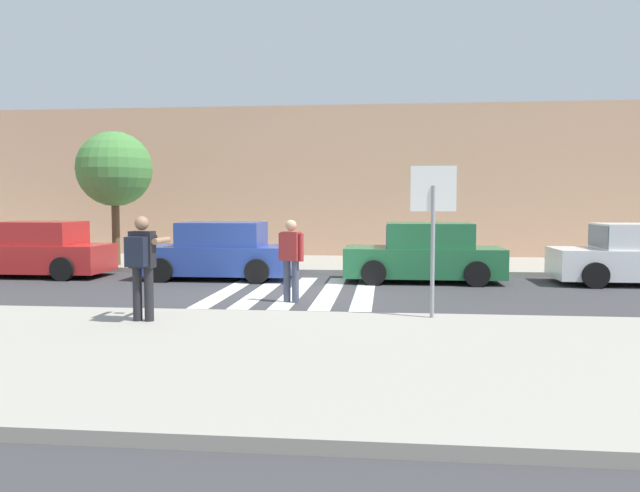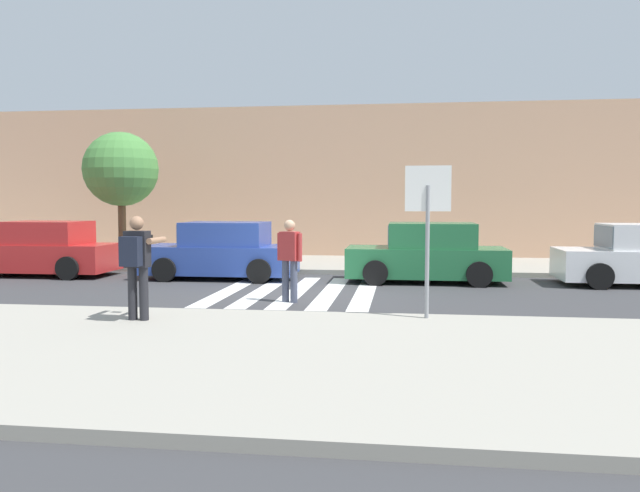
{
  "view_description": "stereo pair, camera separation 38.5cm",
  "coord_description": "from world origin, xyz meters",
  "px_view_note": "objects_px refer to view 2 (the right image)",
  "views": [
    {
      "loc": [
        2.08,
        -14.18,
        2.1
      ],
      "look_at": [
        0.6,
        -0.2,
        1.1
      ],
      "focal_mm": 35.0,
      "sensor_mm": 36.0,
      "label": 1
    },
    {
      "loc": [
        2.47,
        -14.13,
        2.1
      ],
      "look_at": [
        0.6,
        -0.2,
        1.1
      ],
      "focal_mm": 35.0,
      "sensor_mm": 36.0,
      "label": 2
    }
  ],
  "objects_px": {
    "stop_sign": "(428,207)",
    "parked_car_red": "(43,250)",
    "pedestrian_crossing": "(290,256)",
    "parked_car_blue": "(222,252)",
    "street_tree_west": "(121,170)",
    "photographer_with_backpack": "(137,258)",
    "parked_car_green": "(427,254)"
  },
  "relations": [
    {
      "from": "stop_sign",
      "to": "parked_car_red",
      "type": "height_order",
      "value": "stop_sign"
    },
    {
      "from": "pedestrian_crossing",
      "to": "parked_car_green",
      "type": "height_order",
      "value": "pedestrian_crossing"
    },
    {
      "from": "pedestrian_crossing",
      "to": "parked_car_red",
      "type": "xyz_separation_m",
      "value": [
        -7.8,
        3.71,
        -0.25
      ]
    },
    {
      "from": "parked_car_green",
      "to": "stop_sign",
      "type": "bearing_deg",
      "value": -92.22
    },
    {
      "from": "parked_car_green",
      "to": "street_tree_west",
      "type": "height_order",
      "value": "street_tree_west"
    },
    {
      "from": "stop_sign",
      "to": "parked_car_blue",
      "type": "height_order",
      "value": "stop_sign"
    },
    {
      "from": "stop_sign",
      "to": "pedestrian_crossing",
      "type": "distance_m",
      "value": 3.64
    },
    {
      "from": "parked_car_blue",
      "to": "street_tree_west",
      "type": "bearing_deg",
      "value": 152.08
    },
    {
      "from": "parked_car_red",
      "to": "stop_sign",
      "type": "bearing_deg",
      "value": -29.1
    },
    {
      "from": "parked_car_red",
      "to": "parked_car_blue",
      "type": "height_order",
      "value": "same"
    },
    {
      "from": "street_tree_west",
      "to": "parked_car_red",
      "type": "bearing_deg",
      "value": -125.38
    },
    {
      "from": "parked_car_blue",
      "to": "street_tree_west",
      "type": "relative_size",
      "value": 1.0
    },
    {
      "from": "photographer_with_backpack",
      "to": "pedestrian_crossing",
      "type": "distance_m",
      "value": 3.62
    },
    {
      "from": "parked_car_red",
      "to": "parked_car_blue",
      "type": "bearing_deg",
      "value": 0.0
    },
    {
      "from": "pedestrian_crossing",
      "to": "street_tree_west",
      "type": "bearing_deg",
      "value": 138.0
    },
    {
      "from": "parked_car_blue",
      "to": "street_tree_west",
      "type": "xyz_separation_m",
      "value": [
        -3.81,
        2.02,
        2.37
      ]
    },
    {
      "from": "stop_sign",
      "to": "parked_car_green",
      "type": "bearing_deg",
      "value": 87.78
    },
    {
      "from": "pedestrian_crossing",
      "to": "street_tree_west",
      "type": "xyz_separation_m",
      "value": [
        -6.37,
        5.73,
        2.12
      ]
    },
    {
      "from": "stop_sign",
      "to": "photographer_with_backpack",
      "type": "height_order",
      "value": "stop_sign"
    },
    {
      "from": "photographer_with_backpack",
      "to": "parked_car_green",
      "type": "relative_size",
      "value": 0.42
    },
    {
      "from": "parked_car_blue",
      "to": "parked_car_green",
      "type": "bearing_deg",
      "value": 0.0
    },
    {
      "from": "street_tree_west",
      "to": "pedestrian_crossing",
      "type": "bearing_deg",
      "value": -42.0
    },
    {
      "from": "pedestrian_crossing",
      "to": "parked_car_red",
      "type": "relative_size",
      "value": 0.42
    },
    {
      "from": "photographer_with_backpack",
      "to": "street_tree_west",
      "type": "xyz_separation_m",
      "value": [
        -4.36,
        8.74,
        1.92
      ]
    },
    {
      "from": "pedestrian_crossing",
      "to": "parked_car_green",
      "type": "relative_size",
      "value": 0.42
    },
    {
      "from": "photographer_with_backpack",
      "to": "parked_car_green",
      "type": "bearing_deg",
      "value": 53.48
    },
    {
      "from": "stop_sign",
      "to": "photographer_with_backpack",
      "type": "xyz_separation_m",
      "value": [
        -4.75,
        -0.85,
        -0.84
      ]
    },
    {
      "from": "stop_sign",
      "to": "parked_car_blue",
      "type": "bearing_deg",
      "value": 132.06
    },
    {
      "from": "photographer_with_backpack",
      "to": "parked_car_blue",
      "type": "bearing_deg",
      "value": 94.67
    },
    {
      "from": "street_tree_west",
      "to": "photographer_with_backpack",
      "type": "bearing_deg",
      "value": -63.47
    },
    {
      "from": "parked_car_blue",
      "to": "parked_car_green",
      "type": "distance_m",
      "value": 5.52
    },
    {
      "from": "photographer_with_backpack",
      "to": "parked_car_red",
      "type": "bearing_deg",
      "value": 130.79
    }
  ]
}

